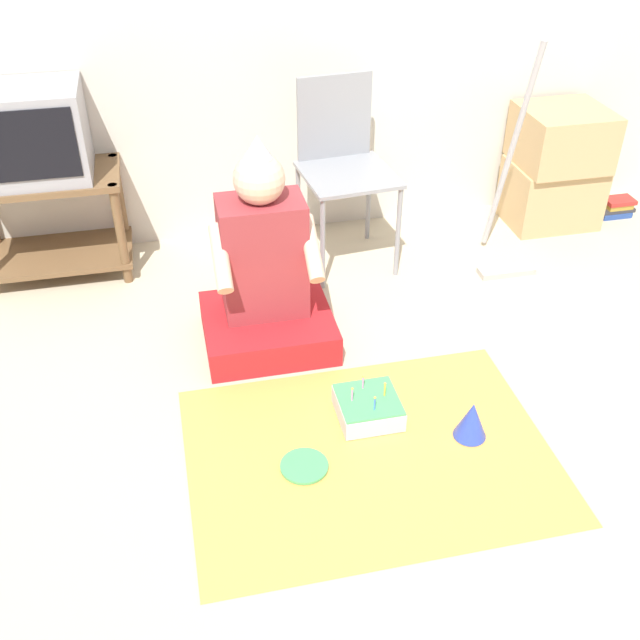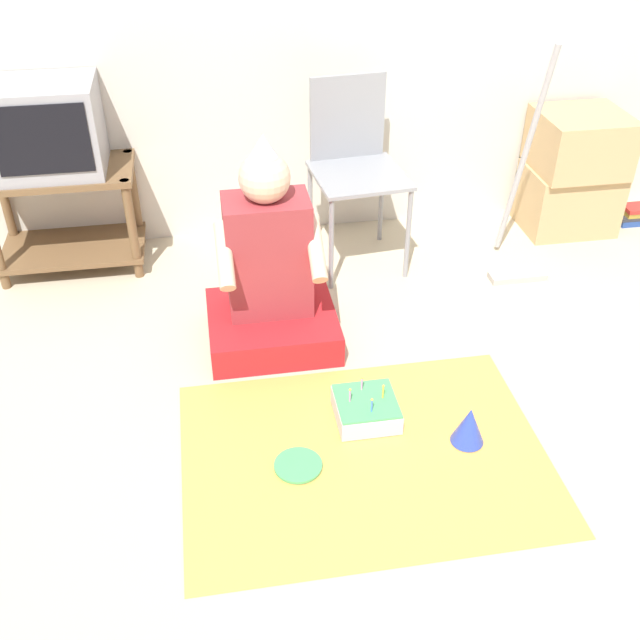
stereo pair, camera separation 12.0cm
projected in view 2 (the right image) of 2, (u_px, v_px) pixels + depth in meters
ground_plane at (439, 474)px, 2.64m from camera, size 16.00×16.00×0.00m
tv_stand at (66, 209)px, 3.65m from camera, size 0.70×0.41×0.52m
tv at (48, 127)px, 3.42m from camera, size 0.47×0.40×0.41m
folding_chair at (354, 158)px, 3.61m from camera, size 0.46×0.47×0.90m
cardboard_box_stack at (574, 172)px, 3.97m from camera, size 0.47×0.42×0.64m
dust_mop at (521, 213)px, 3.59m from camera, size 0.28×0.34×1.14m
book_pile at (635, 215)px, 4.17m from camera, size 0.20×0.11×0.10m
person_seated at (270, 278)px, 3.15m from camera, size 0.55×0.49×0.92m
party_cloth at (364, 455)px, 2.72m from camera, size 1.31×0.98×0.01m
birthday_cake at (366, 409)px, 2.85m from camera, size 0.23×0.23×0.15m
party_hat_blue at (469, 425)px, 2.73m from camera, size 0.12×0.12×0.15m
paper_plate at (298, 465)px, 2.66m from camera, size 0.17×0.17×0.01m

